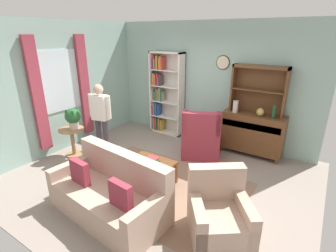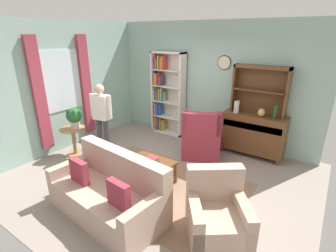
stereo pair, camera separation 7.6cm
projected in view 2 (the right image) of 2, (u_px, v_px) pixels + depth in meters
ground_plane at (158, 175)px, 4.79m from camera, size 5.40×4.60×0.02m
wall_back at (211, 84)px, 5.95m from camera, size 5.00×0.09×2.80m
wall_left at (65, 87)px, 5.62m from camera, size 0.16×4.20×2.80m
area_rug at (157, 186)px, 4.45m from camera, size 2.94×2.06×0.01m
bookshelf at (165, 94)px, 6.54m from camera, size 0.90×0.30×2.10m
sideboard at (253, 133)px, 5.43m from camera, size 1.30×0.45×0.92m
sideboard_hutch at (261, 83)px, 5.15m from camera, size 1.10×0.26×1.00m
vase_tall at (237, 107)px, 5.38m from camera, size 0.11×0.11×0.25m
vase_round at (261, 113)px, 5.14m from camera, size 0.15×0.15×0.17m
bottle_wine at (275, 112)px, 4.96m from camera, size 0.07×0.07×0.29m
couch_floral at (109, 194)px, 3.71m from camera, size 1.88×1.02×0.90m
armchair_floral at (217, 216)px, 3.29m from camera, size 1.07×1.07×0.88m
wingback_chair at (202, 140)px, 5.39m from camera, size 1.02×1.04×1.05m
plant_stand at (74, 138)px, 5.47m from camera, size 0.52×0.52×0.62m
potted_plant_large at (74, 116)px, 5.30m from camera, size 0.32×0.32×0.44m
potted_plant_small at (95, 142)px, 5.74m from camera, size 0.23×0.23×0.32m
person_reading at (102, 115)px, 5.30m from camera, size 0.53×0.26×1.56m
coffee_table at (151, 164)px, 4.45m from camera, size 0.80×0.50×0.42m
book_stack at (152, 159)px, 4.41m from camera, size 0.22×0.16×0.07m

